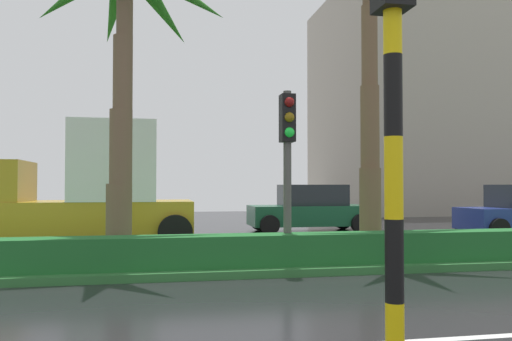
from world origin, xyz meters
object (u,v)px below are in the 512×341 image
at_px(traffic_signal_foreground, 392,46).
at_px(palm_tree_centre, 124,9).
at_px(traffic_signal_median_right, 288,144).
at_px(box_truck_lead, 79,191).
at_px(car_in_traffic_third, 310,209).

bearing_deg(traffic_signal_foreground, palm_tree_centre, -69.44).
bearing_deg(traffic_signal_median_right, traffic_signal_foreground, -95.72).
xyz_separation_m(palm_tree_centre, box_truck_lead, (-1.43, 3.80, -3.93)).
distance_m(palm_tree_centre, traffic_signal_median_right, 4.58).
bearing_deg(box_truck_lead, palm_tree_centre, 110.61).
relative_size(palm_tree_centre, traffic_signal_median_right, 2.00).
xyz_separation_m(traffic_signal_median_right, traffic_signal_foreground, (-0.59, -5.91, 0.39)).
bearing_deg(traffic_signal_median_right, palm_tree_centre, 159.06).
bearing_deg(box_truck_lead, traffic_signal_median_right, 132.98).
xyz_separation_m(palm_tree_centre, traffic_signal_median_right, (3.28, -1.25, -2.95)).
bearing_deg(palm_tree_centre, traffic_signal_median_right, -20.94).
distance_m(traffic_signal_foreground, car_in_traffic_third, 14.71).
relative_size(traffic_signal_foreground, car_in_traffic_third, 0.99).
bearing_deg(traffic_signal_foreground, box_truck_lead, -69.42).
bearing_deg(traffic_signal_foreground, car_in_traffic_third, -104.06).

